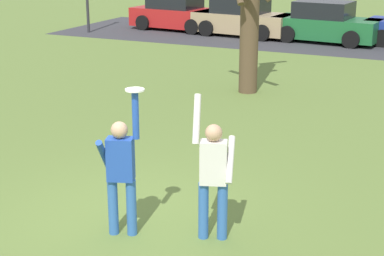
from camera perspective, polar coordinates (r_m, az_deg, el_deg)
The scene contains 8 objects.
ground_plane at distance 9.13m, azimuth -6.24°, elevation -8.46°, with size 120.00×120.00×0.00m, color olive.
person_catcher at distance 8.30m, azimuth -6.72°, elevation -3.83°, with size 0.58×0.48×2.08m.
person_defender at distance 8.13m, azimuth 2.02°, elevation -4.18°, with size 0.62×0.56×2.04m.
frisbee_disc at distance 7.92m, azimuth -5.41°, elevation 3.60°, with size 0.25×0.25×0.02m, color white.
parked_car_red at distance 27.48m, azimuth -1.41°, elevation 10.76°, with size 4.26×2.36×1.59m.
parked_car_tan at distance 25.86m, azimuth 4.79°, elevation 10.27°, with size 4.26×2.36×1.59m.
parked_car_green at distance 24.73m, azimuth 12.47°, elevation 9.59°, with size 4.26×2.36×1.59m.
parking_strip at distance 25.03m, azimuth 12.93°, elevation 7.97°, with size 23.17×6.40×0.01m, color #38383D.
Camera 1 is at (4.27, -7.02, 3.99)m, focal length 56.61 mm.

